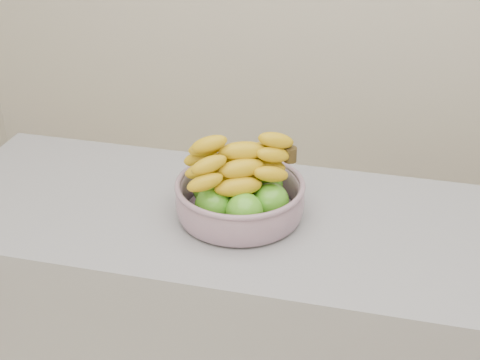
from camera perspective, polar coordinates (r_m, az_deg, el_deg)
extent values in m
cylinder|color=#94A6B2|center=(1.68, 0.00, -2.78)|extent=(0.27, 0.27, 0.01)
torus|color=#94A6B2|center=(1.64, 0.00, -0.38)|extent=(0.32, 0.32, 0.01)
sphere|color=#4B9018|center=(1.58, 0.38, -2.71)|extent=(0.09, 0.09, 0.09)
sphere|color=#4B9018|center=(1.63, 2.60, -1.80)|extent=(0.09, 0.09, 0.09)
sphere|color=#4B9018|center=(1.69, 2.15, -0.41)|extent=(0.09, 0.09, 0.09)
sphere|color=#4B9018|center=(1.72, -0.35, 0.09)|extent=(0.09, 0.09, 0.09)
sphere|color=#4B9018|center=(1.68, -2.52, -0.72)|extent=(0.09, 0.09, 0.09)
sphere|color=#4B9018|center=(1.61, -2.26, -2.13)|extent=(0.09, 0.09, 0.09)
ellipsoid|color=yellow|center=(1.58, -0.14, -0.58)|extent=(0.20, 0.14, 0.05)
ellipsoid|color=yellow|center=(1.62, -0.37, 0.31)|extent=(0.21, 0.12, 0.05)
ellipsoid|color=yellow|center=(1.67, -0.59, 1.16)|extent=(0.21, 0.10, 0.05)
ellipsoid|color=yellow|center=(1.58, 0.13, 1.00)|extent=(0.20, 0.15, 0.05)
ellipsoid|color=yellow|center=(1.63, -0.13, 1.91)|extent=(0.21, 0.08, 0.05)
ellipsoid|color=yellow|center=(1.59, 0.23, 2.49)|extent=(0.21, 0.12, 0.05)
cylinder|color=#392C12|center=(1.62, 4.31, 2.19)|extent=(0.03, 0.03, 0.04)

